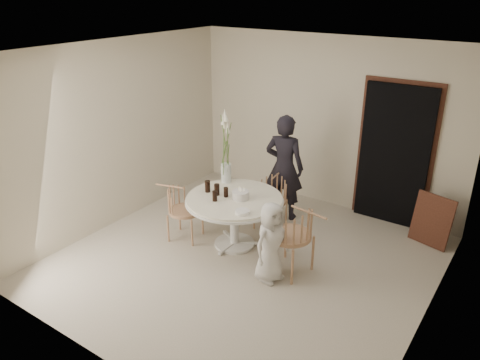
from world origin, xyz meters
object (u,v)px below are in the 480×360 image
Objects in this scene: chair_far at (274,193)px; table at (234,205)px; chair_right at (299,232)px; birthday_cake at (241,195)px; chair_left at (177,204)px; girl at (284,168)px; boy at (271,242)px; flower_vase at (226,154)px.

table is at bearing -104.82° from chair_far.
chair_right reaches higher than birthday_cake.
birthday_cake is (-0.97, 0.16, 0.18)m from chair_right.
table is 1.67× the size of chair_left.
girl is at bearing 88.53° from birthday_cake.
chair_left is at bearing 46.22° from girl.
chair_right reaches higher than chair_far.
chair_far is at bearing -128.50° from chair_right.
chair_right is at bearing -53.44° from chair_far.
birthday_cake is at bearing -98.83° from chair_far.
chair_left is at bearing 96.64° from boy.
chair_right is 1.00m from birthday_cake.
girl is 1.12m from birthday_cake.
chair_left is at bearing -161.53° from table.
table is 1.70× the size of chair_far.
table is 1.16m from girl.
boy is 0.90m from birthday_cake.
chair_far is 0.84× the size of chair_right.
girl is at bearing 36.49° from boy.
birthday_cake is (0.09, 0.02, 0.17)m from table.
birthday_cake is (-0.03, -1.12, -0.04)m from girl.
birthday_cake is at bearing 10.62° from table.
chair_left reaches higher than table.
chair_far reaches higher than table.
chair_right is at bearing -19.42° from flower_vase.
chair_right is 0.37m from boy.
flower_vase reaches higher than chair_far.
boy is at bearing -67.48° from chair_far.
table is 1.29× the size of boy.
girl is at bearing 84.02° from table.
flower_vase reaches higher than table.
birthday_cake reaches higher than chair_left.
table is at bearing -169.38° from birthday_cake.
flower_vase is at bearing -46.75° from chair_left.
birthday_cake is (-0.03, -0.83, 0.28)m from chair_far.
chair_far is 0.48× the size of girl.
girl reaches higher than chair_left.
table is at bearing -42.44° from flower_vase.
birthday_cake is (0.89, 0.28, 0.27)m from chair_left.
table is at bearing 73.31° from girl.
chair_right is 1.18× the size of chair_left.
flower_vase reaches higher than boy.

